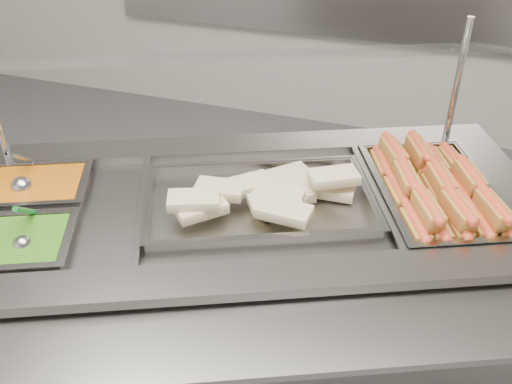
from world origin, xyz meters
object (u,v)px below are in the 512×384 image
(pan_wraps, at_px, (259,205))
(serving_spoon, at_px, (23,238))
(ladle, at_px, (22,185))
(pan_hotdogs, at_px, (434,199))
(steam_counter, at_px, (242,304))
(sneeze_guard, at_px, (233,60))

(pan_wraps, distance_m, serving_spoon, 0.63)
(pan_wraps, relative_size, ladle, 4.35)
(pan_wraps, bearing_deg, ladle, -166.02)
(pan_hotdogs, distance_m, serving_spoon, 1.14)
(ladle, bearing_deg, serving_spoon, -52.06)
(steam_counter, xyz_separation_m, serving_spoon, (-0.46, -0.35, 0.42))
(pan_hotdogs, xyz_separation_m, serving_spoon, (-0.98, -0.58, 0.05))
(steam_counter, distance_m, serving_spoon, 0.71)
(sneeze_guard, xyz_separation_m, ladle, (-0.54, -0.33, -0.33))
(sneeze_guard, relative_size, pan_wraps, 2.08)
(sneeze_guard, distance_m, serving_spoon, 0.73)
(serving_spoon, bearing_deg, ladle, 127.94)
(sneeze_guard, xyz_separation_m, serving_spoon, (-0.38, -0.54, -0.32))
(ladle, distance_m, serving_spoon, 0.26)
(steam_counter, relative_size, pan_wraps, 2.62)
(ladle, relative_size, serving_spoon, 1.09)
(serving_spoon, bearing_deg, sneeze_guard, 54.85)
(pan_hotdogs, bearing_deg, pan_wraps, -156.07)
(steam_counter, distance_m, pan_hotdogs, 0.68)
(pan_hotdogs, bearing_deg, steam_counter, -156.07)
(sneeze_guard, bearing_deg, ladle, -148.75)
(sneeze_guard, height_order, pan_hotdogs, sneeze_guard)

